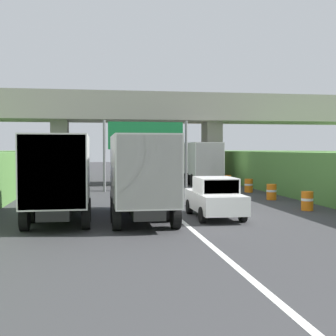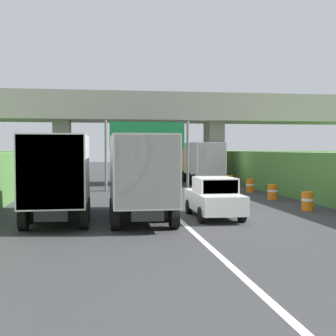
{
  "view_description": "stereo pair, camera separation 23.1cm",
  "coord_description": "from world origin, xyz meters",
  "px_view_note": "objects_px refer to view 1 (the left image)",
  "views": [
    {
      "loc": [
        -3.38,
        -1.92,
        2.9
      ],
      "look_at": [
        0.0,
        19.08,
        2.0
      ],
      "focal_mm": 47.55,
      "sensor_mm": 36.0,
      "label": 1
    },
    {
      "loc": [
        -3.16,
        -1.96,
        2.9
      ],
      "look_at": [
        0.0,
        19.08,
        2.0
      ],
      "focal_mm": 47.55,
      "sensor_mm": 36.0,
      "label": 2
    }
  ],
  "objects_px": {
    "overhead_highway_sign": "(146,140)",
    "construction_barrel_3": "(271,192)",
    "truck_orange": "(200,161)",
    "construction_barrel_4": "(249,185)",
    "truck_blue": "(60,173)",
    "truck_silver": "(140,173)",
    "construction_barrel_5": "(228,181)",
    "construction_barrel_2": "(307,201)",
    "car_white": "(215,198)"
  },
  "relations": [
    {
      "from": "construction_barrel_4",
      "to": "construction_barrel_5",
      "type": "xyz_separation_m",
      "value": [
        -0.13,
        4.48,
        0.0
      ]
    },
    {
      "from": "truck_orange",
      "to": "car_white",
      "type": "distance_m",
      "value": 18.55
    },
    {
      "from": "truck_silver",
      "to": "car_white",
      "type": "distance_m",
      "value": 3.34
    },
    {
      "from": "truck_orange",
      "to": "construction_barrel_5",
      "type": "xyz_separation_m",
      "value": [
        1.45,
        -3.21,
        -1.47
      ]
    },
    {
      "from": "overhead_highway_sign",
      "to": "truck_blue",
      "type": "distance_m",
      "value": 13.15
    },
    {
      "from": "truck_silver",
      "to": "construction_barrel_5",
      "type": "xyz_separation_m",
      "value": [
        8.23,
        14.96,
        -1.47
      ]
    },
    {
      "from": "truck_silver",
      "to": "truck_blue",
      "type": "relative_size",
      "value": 1.0
    },
    {
      "from": "overhead_highway_sign",
      "to": "construction_barrel_4",
      "type": "height_order",
      "value": "overhead_highway_sign"
    },
    {
      "from": "truck_silver",
      "to": "truck_orange",
      "type": "height_order",
      "value": "same"
    },
    {
      "from": "truck_silver",
      "to": "truck_orange",
      "type": "distance_m",
      "value": 19.39
    },
    {
      "from": "car_white",
      "to": "construction_barrel_3",
      "type": "height_order",
      "value": "car_white"
    },
    {
      "from": "car_white",
      "to": "construction_barrel_2",
      "type": "distance_m",
      "value": 5.17
    },
    {
      "from": "truck_orange",
      "to": "car_white",
      "type": "height_order",
      "value": "truck_orange"
    },
    {
      "from": "construction_barrel_3",
      "to": "construction_barrel_4",
      "type": "xyz_separation_m",
      "value": [
        0.22,
        4.48,
        0.0
      ]
    },
    {
      "from": "overhead_highway_sign",
      "to": "construction_barrel_2",
      "type": "xyz_separation_m",
      "value": [
        6.47,
        -11.01,
        -3.1
      ]
    },
    {
      "from": "truck_orange",
      "to": "construction_barrel_4",
      "type": "relative_size",
      "value": 8.11
    },
    {
      "from": "truck_orange",
      "to": "truck_blue",
      "type": "height_order",
      "value": "same"
    },
    {
      "from": "construction_barrel_4",
      "to": "truck_blue",
      "type": "bearing_deg",
      "value": -138.97
    },
    {
      "from": "construction_barrel_2",
      "to": "construction_barrel_4",
      "type": "relative_size",
      "value": 1.0
    },
    {
      "from": "truck_silver",
      "to": "construction_barrel_4",
      "type": "height_order",
      "value": "truck_silver"
    },
    {
      "from": "truck_silver",
      "to": "truck_orange",
      "type": "bearing_deg",
      "value": 69.53
    },
    {
      "from": "truck_orange",
      "to": "car_white",
      "type": "relative_size",
      "value": 1.78
    },
    {
      "from": "construction_barrel_4",
      "to": "overhead_highway_sign",
      "type": "bearing_deg",
      "value": 163.08
    },
    {
      "from": "construction_barrel_3",
      "to": "construction_barrel_5",
      "type": "xyz_separation_m",
      "value": [
        0.09,
        8.96,
        0.0
      ]
    },
    {
      "from": "construction_barrel_3",
      "to": "construction_barrel_4",
      "type": "distance_m",
      "value": 4.48
    },
    {
      "from": "construction_barrel_2",
      "to": "truck_silver",
      "type": "bearing_deg",
      "value": -169.31
    },
    {
      "from": "truck_orange",
      "to": "construction_barrel_2",
      "type": "height_order",
      "value": "truck_orange"
    },
    {
      "from": "truck_silver",
      "to": "construction_barrel_2",
      "type": "xyz_separation_m",
      "value": [
        8.09,
        1.53,
        -1.47
      ]
    },
    {
      "from": "truck_blue",
      "to": "truck_orange",
      "type": "bearing_deg",
      "value": 60.61
    },
    {
      "from": "truck_silver",
      "to": "construction_barrel_2",
      "type": "bearing_deg",
      "value": 10.69
    },
    {
      "from": "truck_silver",
      "to": "construction_barrel_3",
      "type": "distance_m",
      "value": 10.23
    },
    {
      "from": "truck_silver",
      "to": "car_white",
      "type": "height_order",
      "value": "truck_silver"
    },
    {
      "from": "car_white",
      "to": "construction_barrel_4",
      "type": "bearing_deg",
      "value": 63.61
    },
    {
      "from": "truck_silver",
      "to": "overhead_highway_sign",
      "type": "bearing_deg",
      "value": 82.61
    },
    {
      "from": "truck_blue",
      "to": "car_white",
      "type": "distance_m",
      "value": 6.48
    },
    {
      "from": "construction_barrel_2",
      "to": "overhead_highway_sign",
      "type": "bearing_deg",
      "value": 120.44
    },
    {
      "from": "truck_orange",
      "to": "construction_barrel_4",
      "type": "xyz_separation_m",
      "value": [
        1.58,
        -7.68,
        -1.47
      ]
    },
    {
      "from": "overhead_highway_sign",
      "to": "truck_orange",
      "type": "xyz_separation_m",
      "value": [
        5.16,
        5.64,
        -1.63
      ]
    },
    {
      "from": "truck_orange",
      "to": "construction_barrel_5",
      "type": "height_order",
      "value": "truck_orange"
    },
    {
      "from": "truck_blue",
      "to": "truck_silver",
      "type": "bearing_deg",
      "value": -7.32
    },
    {
      "from": "construction_barrel_4",
      "to": "construction_barrel_3",
      "type": "bearing_deg",
      "value": -92.76
    },
    {
      "from": "car_white",
      "to": "truck_blue",
      "type": "bearing_deg",
      "value": 176.41
    },
    {
      "from": "overhead_highway_sign",
      "to": "construction_barrel_3",
      "type": "bearing_deg",
      "value": -45.04
    },
    {
      "from": "truck_orange",
      "to": "truck_blue",
      "type": "bearing_deg",
      "value": -119.39
    },
    {
      "from": "truck_silver",
      "to": "car_white",
      "type": "relative_size",
      "value": 1.78
    },
    {
      "from": "truck_blue",
      "to": "construction_barrel_2",
      "type": "xyz_separation_m",
      "value": [
        11.31,
        1.11,
        -1.47
      ]
    },
    {
      "from": "truck_blue",
      "to": "car_white",
      "type": "xyz_separation_m",
      "value": [
        6.38,
        -0.4,
        -1.08
      ]
    },
    {
      "from": "construction_barrel_3",
      "to": "construction_barrel_4",
      "type": "relative_size",
      "value": 1.0
    },
    {
      "from": "car_white",
      "to": "construction_barrel_2",
      "type": "bearing_deg",
      "value": 17.07
    },
    {
      "from": "car_white",
      "to": "construction_barrel_5",
      "type": "height_order",
      "value": "car_white"
    }
  ]
}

